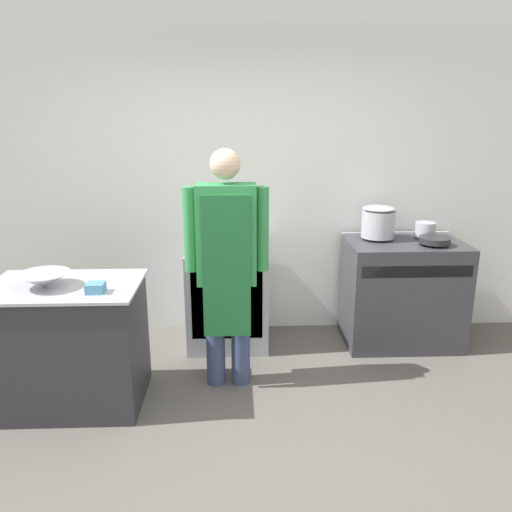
{
  "coord_description": "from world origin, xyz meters",
  "views": [
    {
      "loc": [
        -0.13,
        -2.43,
        1.97
      ],
      "look_at": [
        0.01,
        1.11,
        0.96
      ],
      "focal_mm": 35.0,
      "sensor_mm": 36.0,
      "label": 1
    }
  ],
  "objects_px": {
    "fridge_unit": "(228,296)",
    "stock_pot": "(378,221)",
    "plastic_tub": "(96,288)",
    "saute_pan": "(435,240)",
    "sauce_pot": "(425,230)",
    "stove": "(402,293)",
    "person_cook": "(227,258)",
    "mixing_bowl": "(44,280)"
  },
  "relations": [
    {
      "from": "mixing_bowl",
      "to": "stock_pot",
      "type": "xyz_separation_m",
      "value": [
        2.49,
        1.03,
        0.16
      ]
    },
    {
      "from": "stock_pot",
      "to": "sauce_pot",
      "type": "xyz_separation_m",
      "value": [
        0.42,
        0.0,
        -0.08
      ]
    },
    {
      "from": "stove",
      "to": "fridge_unit",
      "type": "xyz_separation_m",
      "value": [
        -1.53,
        0.04,
        -0.03
      ]
    },
    {
      "from": "plastic_tub",
      "to": "stock_pot",
      "type": "height_order",
      "value": "stock_pot"
    },
    {
      "from": "fridge_unit",
      "to": "sauce_pot",
      "type": "height_order",
      "value": "sauce_pot"
    },
    {
      "from": "person_cook",
      "to": "mixing_bowl",
      "type": "bearing_deg",
      "value": -168.12
    },
    {
      "from": "stock_pot",
      "to": "stove",
      "type": "bearing_deg",
      "value": -26.75
    },
    {
      "from": "fridge_unit",
      "to": "stock_pot",
      "type": "distance_m",
      "value": 1.46
    },
    {
      "from": "mixing_bowl",
      "to": "saute_pan",
      "type": "height_order",
      "value": "saute_pan"
    },
    {
      "from": "mixing_bowl",
      "to": "sauce_pot",
      "type": "relative_size",
      "value": 2.02
    },
    {
      "from": "plastic_tub",
      "to": "stove",
      "type": "bearing_deg",
      "value": 23.79
    },
    {
      "from": "mixing_bowl",
      "to": "stove",
      "type": "bearing_deg",
      "value": 18.75
    },
    {
      "from": "fridge_unit",
      "to": "plastic_tub",
      "type": "xyz_separation_m",
      "value": [
        -0.82,
        -1.08,
        0.47
      ]
    },
    {
      "from": "plastic_tub",
      "to": "mixing_bowl",
      "type": "bearing_deg",
      "value": 162.71
    },
    {
      "from": "fridge_unit",
      "to": "stock_pot",
      "type": "relative_size",
      "value": 3.04
    },
    {
      "from": "sauce_pot",
      "to": "person_cook",
      "type": "bearing_deg",
      "value": -155.51
    },
    {
      "from": "fridge_unit",
      "to": "plastic_tub",
      "type": "distance_m",
      "value": 1.43
    },
    {
      "from": "stove",
      "to": "mixing_bowl",
      "type": "relative_size",
      "value": 2.84
    },
    {
      "from": "mixing_bowl",
      "to": "sauce_pot",
      "type": "height_order",
      "value": "sauce_pot"
    },
    {
      "from": "fridge_unit",
      "to": "stock_pot",
      "type": "height_order",
      "value": "stock_pot"
    },
    {
      "from": "person_cook",
      "to": "saute_pan",
      "type": "distance_m",
      "value": 1.81
    },
    {
      "from": "stock_pot",
      "to": "mixing_bowl",
      "type": "bearing_deg",
      "value": -157.49
    },
    {
      "from": "mixing_bowl",
      "to": "saute_pan",
      "type": "distance_m",
      "value": 3.02
    },
    {
      "from": "mixing_bowl",
      "to": "plastic_tub",
      "type": "distance_m",
      "value": 0.38
    },
    {
      "from": "saute_pan",
      "to": "sauce_pot",
      "type": "xyz_separation_m",
      "value": [
        0.0,
        0.22,
        0.04
      ]
    },
    {
      "from": "person_cook",
      "to": "stock_pot",
      "type": "bearing_deg",
      "value": 31.06
    },
    {
      "from": "fridge_unit",
      "to": "mixing_bowl",
      "type": "relative_size",
      "value": 2.5
    },
    {
      "from": "mixing_bowl",
      "to": "sauce_pot",
      "type": "bearing_deg",
      "value": 19.54
    },
    {
      "from": "stove",
      "to": "fridge_unit",
      "type": "distance_m",
      "value": 1.54
    },
    {
      "from": "person_cook",
      "to": "stock_pot",
      "type": "relative_size",
      "value": 6.15
    },
    {
      "from": "person_cook",
      "to": "sauce_pot",
      "type": "bearing_deg",
      "value": 24.49
    },
    {
      "from": "stock_pot",
      "to": "sauce_pot",
      "type": "relative_size",
      "value": 1.66
    },
    {
      "from": "saute_pan",
      "to": "plastic_tub",
      "type": "bearing_deg",
      "value": -160.02
    },
    {
      "from": "person_cook",
      "to": "mixing_bowl",
      "type": "xyz_separation_m",
      "value": [
        -1.2,
        -0.25,
        -0.07
      ]
    },
    {
      "from": "mixing_bowl",
      "to": "fridge_unit",
      "type": "bearing_deg",
      "value": 39.12
    },
    {
      "from": "plastic_tub",
      "to": "saute_pan",
      "type": "distance_m",
      "value": 2.71
    },
    {
      "from": "plastic_tub",
      "to": "saute_pan",
      "type": "xyz_separation_m",
      "value": [
        2.55,
        0.93,
        0.06
      ]
    },
    {
      "from": "saute_pan",
      "to": "stove",
      "type": "bearing_deg",
      "value": 150.94
    },
    {
      "from": "fridge_unit",
      "to": "person_cook",
      "type": "height_order",
      "value": "person_cook"
    },
    {
      "from": "stove",
      "to": "sauce_pot",
      "type": "distance_m",
      "value": 0.59
    },
    {
      "from": "stove",
      "to": "plastic_tub",
      "type": "height_order",
      "value": "stove"
    },
    {
      "from": "stove",
      "to": "person_cook",
      "type": "distance_m",
      "value": 1.74
    }
  ]
}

